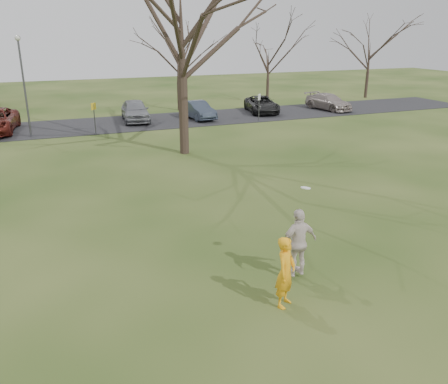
{
  "coord_description": "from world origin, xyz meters",
  "views": [
    {
      "loc": [
        -5.35,
        -9.41,
        6.54
      ],
      "look_at": [
        0.0,
        4.0,
        1.5
      ],
      "focal_mm": 37.24,
      "sensor_mm": 36.0,
      "label": 1
    }
  ],
  "objects_px": {
    "car_7": "(329,102)",
    "catching_play": "(299,242)",
    "car_6": "(262,104)",
    "player_defender": "(286,272)",
    "big_tree": "(181,21)",
    "lamp_post": "(23,74)",
    "car_5": "(198,110)",
    "car_4": "(135,110)"
  },
  "relations": [
    {
      "from": "car_7",
      "to": "catching_play",
      "type": "xyz_separation_m",
      "value": [
        -17.18,
        -24.21,
        0.37
      ]
    },
    {
      "from": "car_6",
      "to": "car_7",
      "type": "bearing_deg",
      "value": 5.08
    },
    {
      "from": "player_defender",
      "to": "big_tree",
      "type": "relative_size",
      "value": 0.13
    },
    {
      "from": "player_defender",
      "to": "car_6",
      "type": "height_order",
      "value": "player_defender"
    },
    {
      "from": "lamp_post",
      "to": "big_tree",
      "type": "bearing_deg",
      "value": -43.15
    },
    {
      "from": "catching_play",
      "to": "car_6",
      "type": "bearing_deg",
      "value": 65.93
    },
    {
      "from": "car_6",
      "to": "lamp_post",
      "type": "distance_m",
      "value": 18.5
    },
    {
      "from": "car_5",
      "to": "car_7",
      "type": "bearing_deg",
      "value": -7.34
    },
    {
      "from": "lamp_post",
      "to": "big_tree",
      "type": "height_order",
      "value": "big_tree"
    },
    {
      "from": "car_4",
      "to": "catching_play",
      "type": "xyz_separation_m",
      "value": [
        -0.6,
        -25.07,
        0.24
      ]
    },
    {
      "from": "lamp_post",
      "to": "player_defender",
      "type": "bearing_deg",
      "value": -75.88
    },
    {
      "from": "car_6",
      "to": "big_tree",
      "type": "xyz_separation_m",
      "value": [
        -9.96,
        -10.5,
        6.29
      ]
    },
    {
      "from": "car_4",
      "to": "lamp_post",
      "type": "height_order",
      "value": "lamp_post"
    },
    {
      "from": "catching_play",
      "to": "car_4",
      "type": "bearing_deg",
      "value": 88.62
    },
    {
      "from": "catching_play",
      "to": "lamp_post",
      "type": "xyz_separation_m",
      "value": [
        -6.79,
        22.0,
        2.89
      ]
    },
    {
      "from": "player_defender",
      "to": "lamp_post",
      "type": "relative_size",
      "value": 0.3
    },
    {
      "from": "car_7",
      "to": "big_tree",
      "type": "distance_m",
      "value": 19.72
    },
    {
      "from": "car_5",
      "to": "car_7",
      "type": "xyz_separation_m",
      "value": [
        11.9,
        -0.04,
        -0.01
      ]
    },
    {
      "from": "catching_play",
      "to": "lamp_post",
      "type": "relative_size",
      "value": 0.39
    },
    {
      "from": "catching_play",
      "to": "player_defender",
      "type": "bearing_deg",
      "value": -132.36
    },
    {
      "from": "car_6",
      "to": "big_tree",
      "type": "bearing_deg",
      "value": -120.9
    },
    {
      "from": "player_defender",
      "to": "car_6",
      "type": "relative_size",
      "value": 0.39
    },
    {
      "from": "car_5",
      "to": "lamp_post",
      "type": "xyz_separation_m",
      "value": [
        -12.07,
        -2.25,
        3.25
      ]
    },
    {
      "from": "player_defender",
      "to": "catching_play",
      "type": "relative_size",
      "value": 0.75
    },
    {
      "from": "car_4",
      "to": "catching_play",
      "type": "height_order",
      "value": "catching_play"
    },
    {
      "from": "car_4",
      "to": "lamp_post",
      "type": "xyz_separation_m",
      "value": [
        -7.39,
        -3.07,
        3.13
      ]
    },
    {
      "from": "car_4",
      "to": "car_5",
      "type": "distance_m",
      "value": 4.75
    },
    {
      "from": "car_4",
      "to": "car_6",
      "type": "distance_m",
      "value": 10.57
    },
    {
      "from": "lamp_post",
      "to": "car_5",
      "type": "bearing_deg",
      "value": 10.55
    },
    {
      "from": "car_4",
      "to": "big_tree",
      "type": "relative_size",
      "value": 0.33
    },
    {
      "from": "big_tree",
      "to": "car_5",
      "type": "bearing_deg",
      "value": 67.32
    },
    {
      "from": "car_7",
      "to": "lamp_post",
      "type": "relative_size",
      "value": 0.74
    },
    {
      "from": "car_4",
      "to": "car_5",
      "type": "xyz_separation_m",
      "value": [
        4.68,
        -0.82,
        -0.12
      ]
    },
    {
      "from": "car_5",
      "to": "lamp_post",
      "type": "height_order",
      "value": "lamp_post"
    },
    {
      "from": "car_6",
      "to": "car_7",
      "type": "xyz_separation_m",
      "value": [
        6.01,
        -0.79,
        0.0
      ]
    },
    {
      "from": "car_5",
      "to": "car_7",
      "type": "height_order",
      "value": "car_5"
    },
    {
      "from": "car_6",
      "to": "big_tree",
      "type": "distance_m",
      "value": 15.78
    },
    {
      "from": "catching_play",
      "to": "car_7",
      "type": "bearing_deg",
      "value": 54.64
    },
    {
      "from": "car_5",
      "to": "lamp_post",
      "type": "bearing_deg",
      "value": -176.61
    },
    {
      "from": "player_defender",
      "to": "car_5",
      "type": "bearing_deg",
      "value": 36.7
    },
    {
      "from": "car_7",
      "to": "catching_play",
      "type": "relative_size",
      "value": 1.86
    },
    {
      "from": "car_5",
      "to": "car_6",
      "type": "relative_size",
      "value": 0.85
    }
  ]
}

